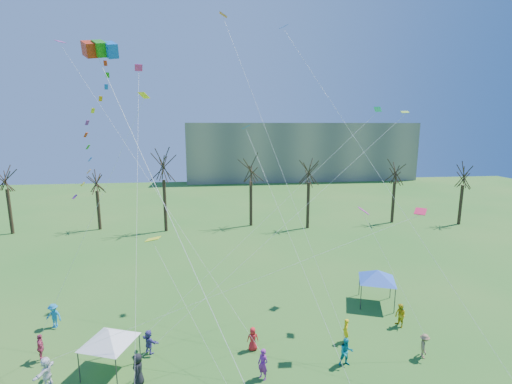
{
  "coord_description": "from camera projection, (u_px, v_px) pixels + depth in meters",
  "views": [
    {
      "loc": [
        -1.59,
        -12.81,
        14.36
      ],
      "look_at": [
        0.58,
        5.0,
        11.0
      ],
      "focal_mm": 25.0,
      "sensor_mm": 36.0,
      "label": 1
    }
  ],
  "objects": [
    {
      "name": "distant_building",
      "position": [
        300.0,
        151.0,
        96.57
      ],
      "size": [
        60.0,
        14.0,
        15.0
      ],
      "primitive_type": "cube",
      "color": "gray",
      "rests_on": "ground"
    },
    {
      "name": "bare_tree_row",
      "position": [
        244.0,
        178.0,
        49.5
      ],
      "size": [
        68.17,
        8.57,
        11.16
      ],
      "color": "black",
      "rests_on": "ground"
    },
    {
      "name": "big_box_kite",
      "position": [
        98.0,
        132.0,
        18.27
      ],
      "size": [
        5.04,
        5.64,
        20.0
      ],
      "color": "red",
      "rests_on": "ground"
    },
    {
      "name": "canopy_tent_white",
      "position": [
        109.0,
        336.0,
        20.67
      ],
      "size": [
        3.46,
        3.46,
        2.75
      ],
      "color": "#3F3F44",
      "rests_on": "ground"
    },
    {
      "name": "canopy_tent_blue",
      "position": [
        377.0,
        275.0,
        28.74
      ],
      "size": [
        3.64,
        3.64,
        2.91
      ],
      "color": "#3F3F44",
      "rests_on": "ground"
    },
    {
      "name": "festival_crowd",
      "position": [
        214.0,
        363.0,
        20.55
      ],
      "size": [
        27.53,
        13.34,
        1.85
      ],
      "color": "red",
      "rests_on": "ground"
    },
    {
      "name": "small_kites_aloft",
      "position": [
        239.0,
        137.0,
        23.85
      ],
      "size": [
        27.08,
        16.4,
        31.55
      ],
      "color": "#EEA80C",
      "rests_on": "ground"
    }
  ]
}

